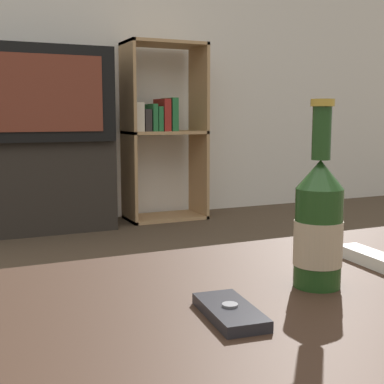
# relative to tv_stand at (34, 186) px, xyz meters

# --- Properties ---
(back_wall) EXTENTS (8.00, 0.05, 2.60)m
(back_wall) POSITION_rel_tv_stand_xyz_m (-0.08, 0.26, 1.03)
(back_wall) COLOR silver
(back_wall) RESTS_ON ground_plane
(coffee_table) EXTENTS (1.08, 0.72, 0.45)m
(coffee_table) POSITION_rel_tv_stand_xyz_m (-0.08, -2.77, 0.11)
(coffee_table) COLOR #332116
(coffee_table) RESTS_ON ground_plane
(tv_stand) EXTENTS (0.92, 0.36, 0.54)m
(tv_stand) POSITION_rel_tv_stand_xyz_m (0.00, 0.00, 0.00)
(tv_stand) COLOR #28231E
(tv_stand) RESTS_ON ground_plane
(television) EXTENTS (0.90, 0.46, 0.54)m
(television) POSITION_rel_tv_stand_xyz_m (-0.00, -0.00, 0.54)
(television) COLOR black
(television) RESTS_ON tv_stand
(bookshelf) EXTENTS (0.52, 0.30, 1.16)m
(bookshelf) POSITION_rel_tv_stand_xyz_m (0.84, 0.04, 0.34)
(bookshelf) COLOR tan
(bookshelf) RESTS_ON ground_plane
(beer_bottle) EXTENTS (0.07, 0.07, 0.26)m
(beer_bottle) POSITION_rel_tv_stand_xyz_m (0.01, -2.69, 0.27)
(beer_bottle) COLOR #1E4219
(beer_bottle) RESTS_ON coffee_table
(cell_phone) EXTENTS (0.07, 0.13, 0.02)m
(cell_phone) POSITION_rel_tv_stand_xyz_m (-0.16, -2.74, 0.18)
(cell_phone) COLOR #232328
(cell_phone) RESTS_ON coffee_table
(remote_control) EXTENTS (0.05, 0.14, 0.02)m
(remote_control) POSITION_rel_tv_stand_xyz_m (0.16, -2.63, 0.19)
(remote_control) COLOR white
(remote_control) RESTS_ON coffee_table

